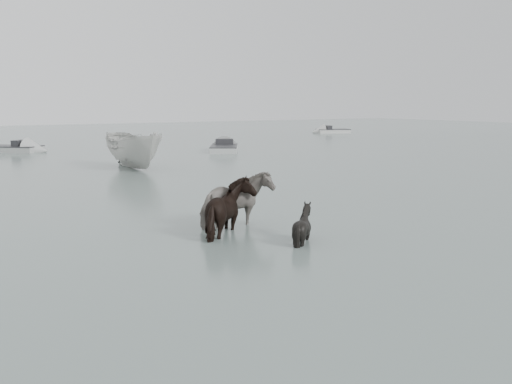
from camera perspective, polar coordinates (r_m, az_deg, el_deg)
ground at (r=12.47m, az=2.68°, el=-5.41°), size 140.00×140.00×0.00m
pony_pinto at (r=14.22m, az=-1.98°, el=-0.34°), size 1.95×1.01×1.59m
pony_dark at (r=13.46m, az=-2.39°, el=-0.67°), size 1.95×2.08×1.68m
pony_black at (r=12.81m, az=4.72°, el=-2.31°), size 1.10×0.98×1.19m
boat_small at (r=27.31m, az=-12.10°, el=4.31°), size 1.89×4.94×1.90m
skiff_port at (r=35.99m, az=-3.21°, el=4.68°), size 4.07×5.31×0.75m
skiff_mid at (r=38.67m, az=-23.26°, el=4.26°), size 4.70×4.64×0.75m
skiff_star at (r=57.53m, az=7.72°, el=6.24°), size 4.68×3.01×0.75m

